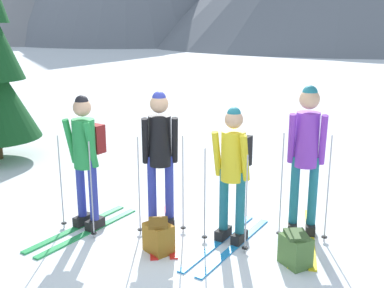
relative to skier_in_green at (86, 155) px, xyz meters
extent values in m
plane|color=white|center=(1.13, -0.28, -0.97)|extent=(400.00, 400.00, 0.00)
cube|color=green|center=(0.02, -0.16, -0.96)|extent=(1.10, 1.38, 0.02)
cube|color=green|center=(-0.16, -0.02, -0.96)|extent=(1.10, 1.38, 0.02)
cube|color=black|center=(0.08, -0.08, -0.89)|extent=(0.25, 0.27, 0.12)
cylinder|color=#2D389E|center=(0.08, -0.08, -0.44)|extent=(0.11, 0.11, 0.82)
cube|color=black|center=(-0.09, 0.06, -0.89)|extent=(0.25, 0.27, 0.12)
cylinder|color=#2D389E|center=(-0.09, 0.06, -0.44)|extent=(0.11, 0.11, 0.82)
cylinder|color=#238C42|center=(-0.01, -0.01, 0.15)|extent=(0.28, 0.28, 0.61)
sphere|color=tan|center=(-0.01, -0.01, 0.60)|extent=(0.22, 0.22, 0.22)
sphere|color=black|center=(-0.01, -0.01, 0.67)|extent=(0.17, 0.17, 0.17)
cylinder|color=#238C42|center=(0.10, -0.17, 0.17)|extent=(0.19, 0.21, 0.58)
cylinder|color=#238C42|center=(-0.19, 0.05, 0.17)|extent=(0.19, 0.21, 0.58)
cylinder|color=#A5A5AD|center=(0.10, -0.32, -0.36)|extent=(0.02, 0.02, 1.23)
cylinder|color=black|center=(0.10, -0.32, -0.91)|extent=(0.07, 0.07, 0.01)
cylinder|color=#A5A5AD|center=(-0.33, 0.01, -0.36)|extent=(0.02, 0.02, 1.23)
cylinder|color=black|center=(-0.33, 0.01, -0.91)|extent=(0.07, 0.07, 0.01)
cube|color=maroon|center=(0.10, 0.13, 0.18)|extent=(0.30, 0.29, 0.36)
cube|color=red|center=(1.04, -0.16, -0.96)|extent=(0.13, 1.56, 0.02)
cube|color=red|center=(0.82, -0.17, -0.96)|extent=(0.13, 1.56, 0.02)
cube|color=black|center=(1.04, -0.06, -0.89)|extent=(0.12, 0.26, 0.12)
cylinder|color=#2D389E|center=(1.04, -0.06, -0.43)|extent=(0.11, 0.11, 0.84)
cube|color=black|center=(0.82, -0.07, -0.89)|extent=(0.12, 0.26, 0.12)
cylinder|color=#2D389E|center=(0.82, -0.07, -0.43)|extent=(0.11, 0.11, 0.84)
cylinder|color=black|center=(0.93, -0.06, 0.18)|extent=(0.28, 0.28, 0.63)
sphere|color=tan|center=(0.93, -0.06, 0.65)|extent=(0.23, 0.23, 0.23)
sphere|color=#2D389E|center=(0.93, -0.06, 0.72)|extent=(0.17, 0.17, 0.17)
cylinder|color=black|center=(1.11, -0.12, 0.20)|extent=(0.09, 0.20, 0.60)
cylinder|color=black|center=(0.75, -0.13, 0.20)|extent=(0.09, 0.20, 0.60)
cylinder|color=#A5A5AD|center=(1.20, -0.24, -0.34)|extent=(0.02, 0.02, 1.26)
cylinder|color=black|center=(1.20, -0.24, -0.91)|extent=(0.07, 0.07, 0.01)
cylinder|color=#A5A5AD|center=(0.66, -0.25, -0.34)|extent=(0.02, 0.02, 1.26)
cylinder|color=black|center=(0.66, -0.25, -0.91)|extent=(0.07, 0.07, 0.01)
cube|color=black|center=(0.92, 0.11, 0.22)|extent=(0.26, 0.17, 0.36)
cube|color=#1E84D1|center=(1.80, -0.68, -0.96)|extent=(1.09, 1.44, 0.02)
cube|color=#1E84D1|center=(1.62, -0.55, -0.96)|extent=(1.09, 1.44, 0.02)
cube|color=black|center=(1.86, -0.60, -0.89)|extent=(0.24, 0.27, 0.12)
cylinder|color=#1E6B7A|center=(1.86, -0.60, -0.46)|extent=(0.11, 0.11, 0.78)
cube|color=black|center=(1.68, -0.47, -0.89)|extent=(0.24, 0.27, 0.12)
cylinder|color=#1E6B7A|center=(1.68, -0.47, -0.46)|extent=(0.11, 0.11, 0.78)
cylinder|color=yellow|center=(1.77, -0.53, 0.10)|extent=(0.28, 0.28, 0.59)
sphere|color=tan|center=(1.77, -0.53, 0.54)|extent=(0.21, 0.21, 0.21)
sphere|color=#1E6B7A|center=(1.77, -0.53, 0.60)|extent=(0.16, 0.16, 0.16)
cylinder|color=yellow|center=(1.88, -0.69, 0.12)|extent=(0.18, 0.20, 0.56)
cylinder|color=yellow|center=(1.59, -0.47, 0.12)|extent=(0.18, 0.20, 0.56)
cylinder|color=#A5A5AD|center=(1.88, -0.84, -0.38)|extent=(0.02, 0.02, 1.17)
cylinder|color=black|center=(1.88, -0.84, -0.91)|extent=(0.07, 0.07, 0.01)
cylinder|color=#A5A5AD|center=(1.44, -0.52, -0.38)|extent=(0.02, 0.02, 1.17)
cylinder|color=black|center=(1.44, -0.52, -0.91)|extent=(0.07, 0.07, 0.01)
cube|color=black|center=(1.87, -0.39, 0.13)|extent=(0.30, 0.28, 0.36)
cube|color=yellow|center=(2.76, -0.51, -0.96)|extent=(0.55, 1.63, 0.02)
cube|color=yellow|center=(2.55, -0.45, -0.96)|extent=(0.55, 1.63, 0.02)
cube|color=black|center=(2.79, -0.41, -0.89)|extent=(0.18, 0.28, 0.12)
cylinder|color=#1E6B7A|center=(2.79, -0.41, -0.41)|extent=(0.11, 0.11, 0.89)
cube|color=black|center=(2.57, -0.35, -0.89)|extent=(0.18, 0.28, 0.12)
cylinder|color=#1E6B7A|center=(2.57, -0.35, -0.41)|extent=(0.11, 0.11, 0.89)
cylinder|color=purple|center=(2.68, -0.38, 0.25)|extent=(0.28, 0.28, 0.66)
sphere|color=tan|center=(2.68, -0.38, 0.73)|extent=(0.24, 0.24, 0.24)
sphere|color=#1E6B7A|center=(2.68, -0.38, 0.81)|extent=(0.18, 0.18, 0.18)
cylinder|color=purple|center=(2.84, -0.49, 0.26)|extent=(0.14, 0.22, 0.63)
cylinder|color=purple|center=(2.49, -0.39, 0.26)|extent=(0.14, 0.22, 0.63)
cylinder|color=#A5A5AD|center=(2.89, -0.63, -0.31)|extent=(0.02, 0.02, 1.33)
cylinder|color=black|center=(2.89, -0.63, -0.91)|extent=(0.07, 0.07, 0.01)
cylinder|color=#A5A5AD|center=(2.37, -0.48, -0.31)|extent=(0.02, 0.02, 1.33)
cylinder|color=black|center=(2.37, -0.48, -0.91)|extent=(0.07, 0.07, 0.01)
cube|color=#99661E|center=(0.89, -0.73, -0.80)|extent=(0.38, 0.40, 0.34)
cube|color=brown|center=(0.89, -0.73, -0.61)|extent=(0.22, 0.28, 0.04)
cube|color=#4C7238|center=(2.37, -1.15, -0.80)|extent=(0.34, 0.39, 0.34)
cube|color=#39562A|center=(2.37, -1.15, -0.61)|extent=(0.22, 0.28, 0.04)
camera|label=1|loc=(0.91, -5.67, 1.60)|focal=43.67mm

